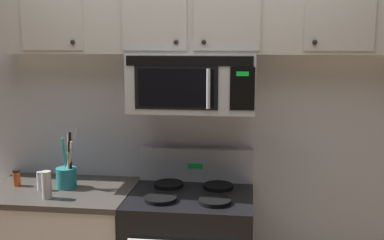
{
  "coord_description": "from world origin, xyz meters",
  "views": [
    {
      "loc": [
        0.35,
        -2.29,
        1.83
      ],
      "look_at": [
        0.0,
        0.49,
        1.35
      ],
      "focal_mm": 43.56,
      "sensor_mm": 36.0,
      "label": 1
    }
  ],
  "objects": [
    {
      "name": "over_range_microwave",
      "position": [
        -0.0,
        0.54,
        1.58
      ],
      "size": [
        0.76,
        0.43,
        0.35
      ],
      "color": "#B7BABF"
    },
    {
      "name": "pepper_mill",
      "position": [
        -0.84,
        0.24,
        0.98
      ],
      "size": [
        0.06,
        0.06,
        0.17
      ],
      "primitive_type": "cylinder",
      "color": "#B7B2A8",
      "rests_on": "counter_segment"
    },
    {
      "name": "utensil_crock_teal",
      "position": [
        -0.8,
        0.45,
        0.99
      ],
      "size": [
        0.14,
        0.13,
        0.38
      ],
      "color": "teal",
      "rests_on": "counter_segment"
    },
    {
      "name": "back_wall",
      "position": [
        0.0,
        0.79,
        1.35
      ],
      "size": [
        5.2,
        0.1,
        2.7
      ],
      "primitive_type": "cube",
      "color": "silver",
      "rests_on": "ground_plane"
    },
    {
      "name": "spice_jar",
      "position": [
        -1.14,
        0.45,
        0.95
      ],
      "size": [
        0.05,
        0.05,
        0.11
      ],
      "color": "#C64C19",
      "rests_on": "counter_segment"
    },
    {
      "name": "upper_cabinets",
      "position": [
        -0.0,
        0.57,
        2.02
      ],
      "size": [
        2.5,
        0.36,
        0.55
      ],
      "color": "#BCB7AD"
    },
    {
      "name": "salt_shaker",
      "position": [
        -0.95,
        0.39,
        0.96
      ],
      "size": [
        0.04,
        0.04,
        0.12
      ],
      "color": "white",
      "rests_on": "counter_segment"
    }
  ]
}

